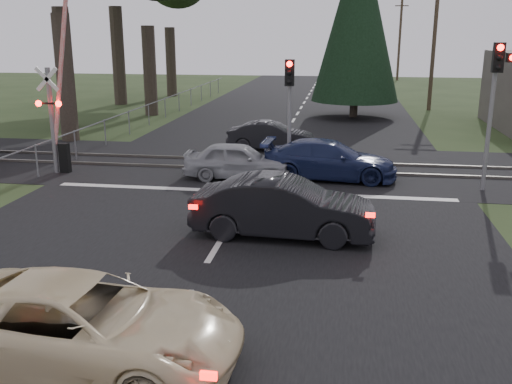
% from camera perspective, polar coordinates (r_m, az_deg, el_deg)
% --- Properties ---
extents(ground, '(120.00, 120.00, 0.00)m').
position_cam_1_polar(ground, '(10.97, -7.67, -11.50)').
color(ground, '#263618').
rests_on(ground, ground).
extents(road, '(14.00, 100.00, 0.01)m').
position_cam_1_polar(road, '(20.18, 0.23, 1.37)').
color(road, black).
rests_on(road, ground).
extents(rail_corridor, '(120.00, 8.00, 0.01)m').
position_cam_1_polar(rail_corridor, '(22.10, 0.99, 2.64)').
color(rail_corridor, black).
rests_on(rail_corridor, ground).
extents(stop_line, '(13.00, 0.35, 0.00)m').
position_cam_1_polar(stop_line, '(18.46, -0.60, 0.03)').
color(stop_line, silver).
rests_on(stop_line, ground).
extents(rail_near, '(120.00, 0.12, 0.10)m').
position_cam_1_polar(rail_near, '(21.32, 0.70, 2.27)').
color(rail_near, '#59544C').
rests_on(rail_near, ground).
extents(rail_far, '(120.00, 0.12, 0.10)m').
position_cam_1_polar(rail_far, '(22.87, 1.27, 3.19)').
color(rail_far, '#59544C').
rests_on(rail_far, ground).
extents(crossing_signal, '(1.62, 0.38, 6.96)m').
position_cam_1_polar(crossing_signal, '(21.86, -19.23, 7.09)').
color(crossing_signal, slate).
rests_on(crossing_signal, ground).
extents(traffic_signal_right, '(0.68, 0.48, 4.70)m').
position_cam_1_polar(traffic_signal_right, '(19.46, 22.88, 9.53)').
color(traffic_signal_right, slate).
rests_on(traffic_signal_right, ground).
extents(traffic_signal_center, '(0.32, 0.48, 4.10)m').
position_cam_1_polar(traffic_signal_center, '(20.23, 3.36, 9.45)').
color(traffic_signal_center, slate).
rests_on(traffic_signal_center, ground).
extents(utility_pole_mid, '(1.80, 0.26, 9.00)m').
position_cam_1_polar(utility_pole_mid, '(39.74, 17.42, 14.59)').
color(utility_pole_mid, '#4C3D2D').
rests_on(utility_pole_mid, ground).
extents(utility_pole_far, '(1.80, 0.26, 9.00)m').
position_cam_1_polar(utility_pole_far, '(64.59, 14.20, 14.97)').
color(utility_pole_far, '#4C3D2D').
rests_on(utility_pole_far, ground).
extents(conifer_tree, '(5.20, 5.20, 11.00)m').
position_cam_1_polar(conifer_tree, '(35.36, 10.16, 17.05)').
color(conifer_tree, '#473D33').
rests_on(conifer_tree, ground).
extents(fence_left, '(0.10, 36.00, 1.20)m').
position_cam_1_polar(fence_left, '(33.95, -9.80, 6.99)').
color(fence_left, slate).
rests_on(fence_left, ground).
extents(cream_coupe, '(5.08, 2.54, 1.38)m').
position_cam_1_polar(cream_coupe, '(9.31, -17.00, -12.53)').
color(cream_coupe, beige).
rests_on(cream_coupe, ground).
extents(dark_hatchback, '(4.63, 1.81, 1.50)m').
position_cam_1_polar(dark_hatchback, '(14.30, 2.77, -1.58)').
color(dark_hatchback, black).
rests_on(dark_hatchback, ground).
extents(silver_car, '(3.85, 1.69, 1.29)m').
position_cam_1_polar(silver_car, '(20.04, -1.81, 3.14)').
color(silver_car, gray).
rests_on(silver_car, ground).
extents(blue_sedan, '(4.77, 2.12, 1.36)m').
position_cam_1_polar(blue_sedan, '(20.16, 7.33, 3.20)').
color(blue_sedan, '#182048').
rests_on(blue_sedan, ground).
extents(dark_car_far, '(3.79, 1.42, 1.24)m').
position_cam_1_polar(dark_car_far, '(25.03, 1.51, 5.61)').
color(dark_car_far, black).
rests_on(dark_car_far, ground).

